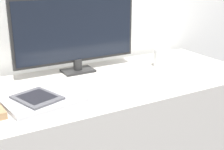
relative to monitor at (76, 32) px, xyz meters
The scene contains 6 objects.
desk 0.63m from the monitor, 70.96° to the right, with size 1.48×0.63×0.76m.
monitor is the anchor object (origin of this frame).
keyboard 0.50m from the monitor, 37.21° to the right, with size 0.28×0.10×0.01m.
laptop 0.46m from the monitor, 132.87° to the right, with size 0.33×0.24×0.02m.
ereader 0.47m from the monitor, 135.56° to the right, with size 0.19×0.21×0.01m.
coffee_mug 0.49m from the monitor, 17.60° to the right, with size 0.12×0.09×0.10m.
Camera 1 is at (-0.68, -1.06, 1.27)m, focal length 50.00 mm.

